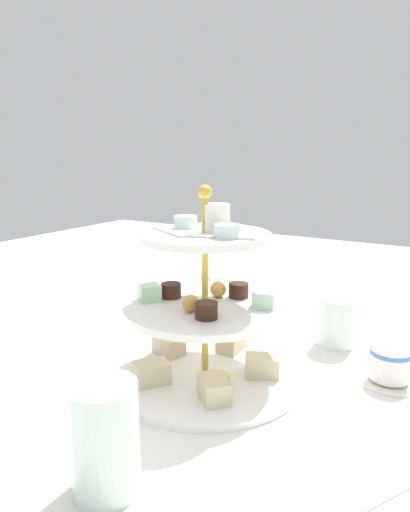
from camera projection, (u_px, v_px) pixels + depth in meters
The scene contains 8 objects.
ground_plane at pixel (205, 377), 0.69m from camera, with size 2.40×2.40×0.00m, color silver.
tiered_serving_stand at pixel (205, 324), 0.67m from camera, with size 0.29×0.29×0.28m.
water_glass_tall_right at pixel (105, 438), 0.45m from camera, with size 0.07×0.07×0.11m, color silver.
water_glass_short_left at pixel (336, 322), 0.80m from camera, with size 0.06×0.06×0.08m, color silver.
teacup_with_saucer at pixel (390, 367), 0.67m from camera, with size 0.09×0.09×0.05m.
butter_knife_left at pixel (23, 356), 0.76m from camera, with size 0.17×0.01×0.00m, color silver.
butter_knife_right at pixel (403, 484), 0.46m from camera, with size 0.17×0.01×0.00m, color silver.
water_glass_mid_back at pixel (216, 298), 0.90m from camera, with size 0.06×0.06×0.10m, color silver.
Camera 1 is at (0.33, -0.54, 0.33)m, focal length 32.49 mm.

